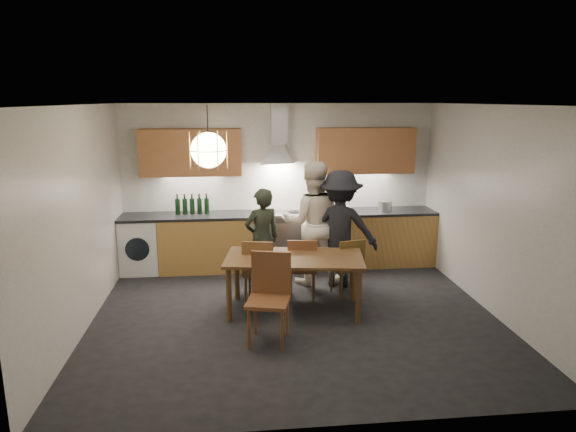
{
  "coord_description": "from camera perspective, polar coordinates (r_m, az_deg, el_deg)",
  "views": [
    {
      "loc": [
        -0.72,
        -5.97,
        2.66
      ],
      "look_at": [
        -0.04,
        0.4,
        1.2
      ],
      "focal_mm": 32.0,
      "sensor_mm": 36.0,
      "label": 1
    }
  ],
  "objects": [
    {
      "name": "dining_table",
      "position": [
        6.5,
        0.7,
        -5.26
      ],
      "size": [
        1.83,
        1.1,
        0.73
      ],
      "rotation": [
        0.0,
        0.0,
        -0.14
      ],
      "color": "brown",
      "rests_on": "ground"
    },
    {
      "name": "person_right",
      "position": [
        7.4,
        5.77,
        -1.43
      ],
      "size": [
        1.2,
        0.85,
        1.69
      ],
      "primitive_type": "imported",
      "rotation": [
        0.0,
        0.0,
        2.92
      ],
      "color": "black",
      "rests_on": "ground"
    },
    {
      "name": "pendant_lamp",
      "position": [
        5.91,
        -8.82,
        7.24
      ],
      "size": [
        0.43,
        0.43,
        0.7
      ],
      "color": "black",
      "rests_on": "ground"
    },
    {
      "name": "wine_bottles",
      "position": [
        8.17,
        -10.61,
        1.31
      ],
      "size": [
        0.53,
        0.08,
        0.32
      ],
      "color": "black",
      "rests_on": "counter_run"
    },
    {
      "name": "ground",
      "position": [
        6.58,
        0.76,
        -11.02
      ],
      "size": [
        5.0,
        5.0,
        0.0
      ],
      "primitive_type": "plane",
      "color": "black",
      "rests_on": "ground"
    },
    {
      "name": "mixing_bowl",
      "position": [
        8.27,
        5.95,
        0.75
      ],
      "size": [
        0.33,
        0.33,
        0.08
      ],
      "primitive_type": "imported",
      "rotation": [
        0.0,
        0.0,
        -0.05
      ],
      "color": "silver",
      "rests_on": "counter_run"
    },
    {
      "name": "chair_back_left",
      "position": [
        6.74,
        -3.27,
        -5.77
      ],
      "size": [
        0.47,
        0.47,
        0.89
      ],
      "rotation": [
        0.0,
        0.0,
        2.95
      ],
      "color": "brown",
      "rests_on": "ground"
    },
    {
      "name": "counter_run",
      "position": [
        8.26,
        -0.67,
        -2.68
      ],
      "size": [
        5.0,
        0.62,
        0.9
      ],
      "color": "tan",
      "rests_on": "ground"
    },
    {
      "name": "room_shell",
      "position": [
        6.09,
        0.8,
        3.83
      ],
      "size": [
        5.02,
        4.52,
        2.61
      ],
      "color": "white",
      "rests_on": "ground"
    },
    {
      "name": "person_mid",
      "position": [
        7.46,
        2.67,
        -0.79
      ],
      "size": [
        0.91,
        0.73,
        1.81
      ],
      "primitive_type": "imported",
      "rotation": [
        0.0,
        0.0,
        3.09
      ],
      "color": "#F1E4D0",
      "rests_on": "ground"
    },
    {
      "name": "chair_back_mid",
      "position": [
        6.92,
        1.58,
        -5.45
      ],
      "size": [
        0.44,
        0.44,
        0.86
      ],
      "rotation": [
        0.0,
        0.0,
        3.0
      ],
      "color": "brown",
      "rests_on": "ground"
    },
    {
      "name": "person_left",
      "position": [
        7.28,
        -2.88,
        -2.55
      ],
      "size": [
        0.62,
        0.52,
        1.46
      ],
      "primitive_type": "imported",
      "rotation": [
        0.0,
        0.0,
        3.52
      ],
      "color": "black",
      "rests_on": "ground"
    },
    {
      "name": "chair_back_right",
      "position": [
        7.07,
        6.76,
        -5.3
      ],
      "size": [
        0.45,
        0.45,
        0.82
      ],
      "rotation": [
        0.0,
        0.0,
        3.37
      ],
      "color": "brown",
      "rests_on": "ground"
    },
    {
      "name": "range_stove",
      "position": [
        8.25,
        -0.83,
        -2.75
      ],
      "size": [
        0.9,
        0.6,
        0.92
      ],
      "color": "silver",
      "rests_on": "ground"
    },
    {
      "name": "chair_front",
      "position": [
        5.79,
        -2.05,
        -8.32
      ],
      "size": [
        0.55,
        0.55,
        1.0
      ],
      "rotation": [
        0.0,
        0.0,
        -0.25
      ],
      "color": "brown",
      "rests_on": "ground"
    },
    {
      "name": "wall_fixtures",
      "position": [
        8.11,
        -0.95,
        7.27
      ],
      "size": [
        4.3,
        0.54,
        1.1
      ],
      "color": "#BF7C49",
      "rests_on": "ground"
    },
    {
      "name": "stock_pot",
      "position": [
        8.41,
        10.72,
        1.07
      ],
      "size": [
        0.23,
        0.23,
        0.16
      ],
      "primitive_type": "cylinder",
      "rotation": [
        0.0,
        0.0,
        0.05
      ],
      "color": "silver",
      "rests_on": "counter_run"
    }
  ]
}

